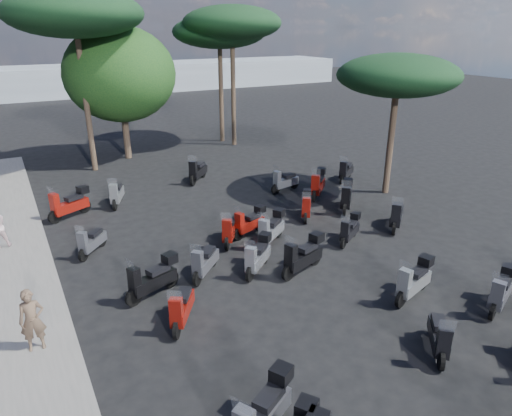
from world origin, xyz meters
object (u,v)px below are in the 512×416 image
scooter_10 (249,223)px  scooter_11 (117,194)px  scooter_14 (303,256)px  scooter_19 (439,337)px  pine_3 (398,76)px  scooter_21 (350,230)px  woman (32,320)px  scooter_16 (271,230)px  scooter_28 (318,184)px  broadleaf_tree (120,74)px  scooter_3 (153,279)px  scooter_2 (182,308)px  scooter_20 (501,292)px  pine_1 (232,23)px  scooter_29 (346,171)px  scooter_23 (285,182)px  pine_0 (219,32)px  scooter_27 (346,197)px  scooter_15 (229,230)px  scooter_22 (306,206)px  scooter_5 (70,204)px  scooter_26 (396,216)px  scooter_7 (263,414)px  scooter_9 (205,262)px  scooter_13 (414,281)px  scooter_17 (198,171)px  pine_2 (74,14)px  scooter_4 (91,242)px

scooter_10 → scooter_11: scooter_11 is taller
scooter_14 → scooter_19: (0.56, -4.59, -0.10)m
scooter_14 → pine_3: 9.64m
scooter_21 → woman: bearing=65.2°
scooter_16 → woman: bearing=73.2°
scooter_28 → broadleaf_tree: (-5.61, 10.48, 4.05)m
scooter_3 → scooter_2: bearing=168.1°
scooter_20 → pine_1: bearing=-28.3°
scooter_14 → scooter_29: bearing=-64.3°
scooter_23 → pine_0: (1.80, 10.42, 6.22)m
scooter_11 → scooter_16: scooter_16 is taller
scooter_27 → broadleaf_tree: broadleaf_tree is taller
scooter_29 → broadleaf_tree: (-8.11, 9.36, 4.13)m
scooter_15 → scooter_22: size_ratio=1.06×
woman → scooter_5: woman is taller
pine_3 → scooter_19: bearing=-128.1°
scooter_10 → scooter_27: 4.61m
scooter_16 → scooter_26: 4.83m
scooter_22 → scooter_7: bearing=87.6°
scooter_9 → scooter_23: (6.19, 5.25, -0.00)m
scooter_14 → scooter_11: bearing=6.0°
scooter_13 → scooter_17: bearing=-10.3°
pine_2 → scooter_19: bearing=-78.2°
pine_1 → pine_3: size_ratio=1.37×
scooter_11 → scooter_17: size_ratio=1.10×
pine_0 → pine_2: bearing=-162.7°
scooter_29 → scooter_21: bearing=106.9°
scooter_11 → pine_0: bearing=-112.8°
scooter_3 → scooter_14: scooter_14 is taller
scooter_16 → pine_2: size_ratio=0.18×
scooter_26 → scooter_11: bearing=8.8°
scooter_4 → scooter_23: scooter_23 is taller
scooter_23 → scooter_22: bearing=151.7°
scooter_9 → pine_0: pine_0 is taller
scooter_10 → pine_1: bearing=-43.4°
broadleaf_tree → pine_3: broadleaf_tree is taller
scooter_5 → scooter_13: (7.31, -10.64, -0.03)m
woman → scooter_21: size_ratio=1.10×
woman → scooter_10: size_ratio=0.97×
scooter_17 → scooter_28: (3.80, -4.52, 0.05)m
scooter_14 → pine_2: (-3.35, 14.20, 7.00)m
scooter_10 → scooter_29: bearing=-84.7°
scooter_17 → scooter_26: (4.28, -8.71, -0.01)m
scooter_11 → scooter_27: size_ratio=1.10×
scooter_28 → scooter_29: size_ratio=0.99×
scooter_15 → broadleaf_tree: bearing=-54.5°
scooter_2 → scooter_21: (6.74, 1.63, -0.00)m
scooter_27 → pine_2: bearing=-10.4°
scooter_5 → scooter_10: bearing=-158.3°
scooter_10 → scooter_17: size_ratio=1.04×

